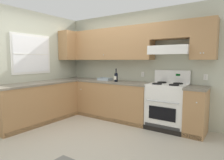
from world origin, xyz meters
name	(u,v)px	position (x,y,z in m)	size (l,w,h in m)	color
ground_plane	(79,134)	(0.00, 0.00, 0.00)	(7.04, 7.04, 0.00)	#B2AA99
wall_back	(134,57)	(0.39, 1.53, 1.48)	(4.68, 0.57, 2.55)	#B7BAA3
wall_left	(36,63)	(-1.59, 0.23, 1.34)	(0.47, 4.00, 2.55)	#B7BAA3
counter_back_run	(113,100)	(-0.02, 1.24, 0.45)	(3.60, 0.65, 0.91)	#A87A4C
counter_left_run	(38,103)	(-1.24, 0.00, 0.45)	(0.63, 1.91, 0.91)	#A87A4C
stove	(167,106)	(1.30, 1.25, 0.48)	(0.76, 0.62, 1.20)	white
wine_bottle	(116,77)	(0.11, 1.16, 1.03)	(0.08, 0.08, 0.31)	black
bowl	(105,79)	(-0.31, 1.29, 0.93)	(0.33, 0.23, 0.06)	#9EADB7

